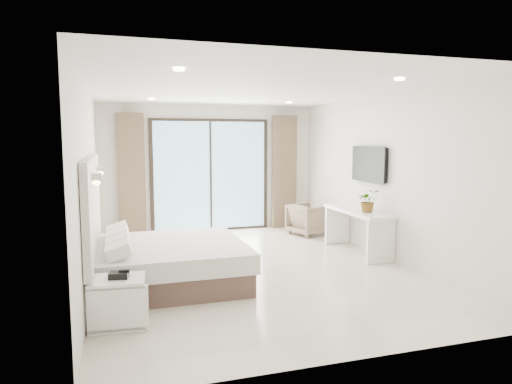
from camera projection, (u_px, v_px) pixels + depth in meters
ground at (251, 268)px, 7.03m from camera, size 6.20×6.20×0.00m
room_shell at (227, 163)px, 7.46m from camera, size 4.62×6.22×2.72m
bed at (168, 263)px, 6.25m from camera, size 2.01×1.91×0.70m
nightstand at (118, 302)px, 4.83m from camera, size 0.61×0.52×0.52m
phone at (119, 275)px, 4.80m from camera, size 0.22×0.19×0.07m
console_desk at (358, 221)px, 7.91m from camera, size 0.51×1.64×0.77m
plant at (368, 203)px, 7.55m from camera, size 0.45×0.48×0.30m
armchair at (308, 218)px, 9.47m from camera, size 0.83×0.85×0.70m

